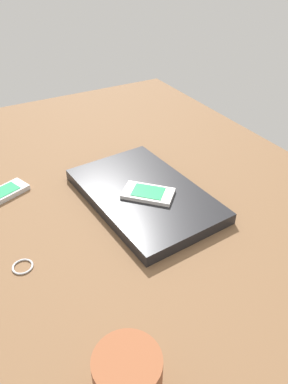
{
  "coord_description": "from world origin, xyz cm",
  "views": [
    {
      "loc": [
        -64.46,
        35.5,
        50.92
      ],
      "look_at": [
        -8.28,
        4.06,
        5.0
      ],
      "focal_mm": 34.27,
      "sensor_mm": 36.0,
      "label": 1
    }
  ],
  "objects_px": {
    "cell_phone_on_laptop": "(148,193)",
    "laptop_closed": "(144,195)",
    "cell_phone_on_desk": "(4,193)",
    "key_ring": "(23,267)"
  },
  "relations": [
    {
      "from": "cell_phone_on_laptop",
      "to": "laptop_closed",
      "type": "bearing_deg",
      "value": -2.93
    },
    {
      "from": "cell_phone_on_desk",
      "to": "key_ring",
      "type": "bearing_deg",
      "value": 175.56
    },
    {
      "from": "laptop_closed",
      "to": "key_ring",
      "type": "height_order",
      "value": "laptop_closed"
    },
    {
      "from": "laptop_closed",
      "to": "cell_phone_on_laptop",
      "type": "xyz_separation_m",
      "value": [
        -0.02,
        0.0,
        0.02
      ]
    },
    {
      "from": "laptop_closed",
      "to": "key_ring",
      "type": "xyz_separation_m",
      "value": [
        -0.07,
        0.28,
        -0.01
      ]
    },
    {
      "from": "cell_phone_on_laptop",
      "to": "key_ring",
      "type": "height_order",
      "value": "cell_phone_on_laptop"
    },
    {
      "from": "cell_phone_on_desk",
      "to": "key_ring",
      "type": "relative_size",
      "value": 3.12
    },
    {
      "from": "laptop_closed",
      "to": "cell_phone_on_desk",
      "type": "relative_size",
      "value": 2.94
    },
    {
      "from": "laptop_closed",
      "to": "cell_phone_on_laptop",
      "type": "distance_m",
      "value": 0.03
    },
    {
      "from": "cell_phone_on_laptop",
      "to": "cell_phone_on_desk",
      "type": "relative_size",
      "value": 1.01
    }
  ]
}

